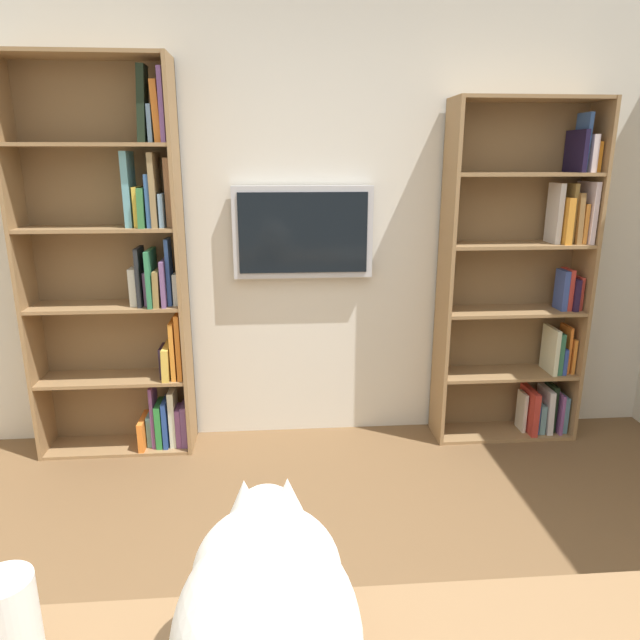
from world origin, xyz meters
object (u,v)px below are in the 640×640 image
bookshelf_left (527,285)px  wall_mounted_tv (303,232)px  bookshelf_right (125,274)px  paper_towel_roll (10,629)px  cat (267,614)px

bookshelf_left → wall_mounted_tv: bearing=-3.4°
bookshelf_left → bookshelf_right: (2.39, 0.00, 0.10)m
bookshelf_right → paper_towel_roll: (-0.35, 2.37, -0.23)m
wall_mounted_tv → bookshelf_left: bearing=176.6°
bookshelf_right → wall_mounted_tv: size_ratio=2.72×
bookshelf_left → paper_towel_roll: size_ratio=9.16×
bookshelf_right → wall_mounted_tv: 1.05m
wall_mounted_tv → cat: wall_mounted_tv is taller
cat → paper_towel_roll: (0.49, -0.09, -0.08)m
wall_mounted_tv → paper_towel_roll: size_ratio=3.69×
wall_mounted_tv → bookshelf_right: bearing=4.6°
bookshelf_left → bookshelf_right: bookshelf_right is taller
wall_mounted_tv → paper_towel_roll: 2.58m
cat → paper_towel_roll: bearing=-10.2°
wall_mounted_tv → paper_towel_roll: bearing=74.5°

